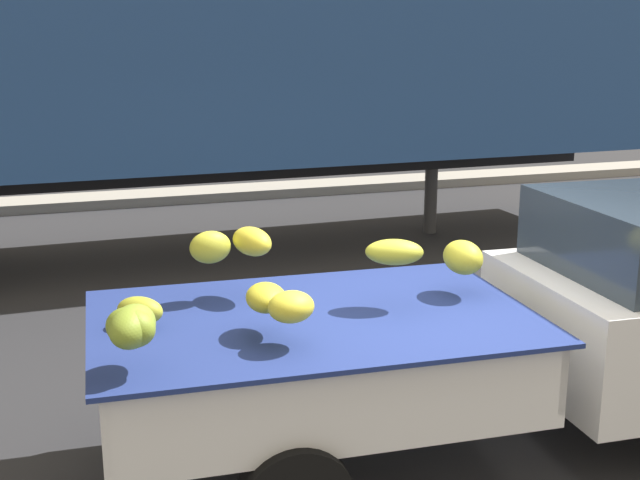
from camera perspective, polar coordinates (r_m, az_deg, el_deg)
ground at (r=5.75m, az=7.81°, el=-15.15°), size 220.00×220.00×0.00m
curb_strip at (r=14.27m, az=-8.68°, el=3.10°), size 80.00×0.80×0.16m
pickup_truck at (r=6.00m, az=17.57°, el=-5.22°), size 4.92×1.97×1.70m
semi_trailer at (r=10.47m, az=-9.05°, el=12.64°), size 12.05×2.85×3.95m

